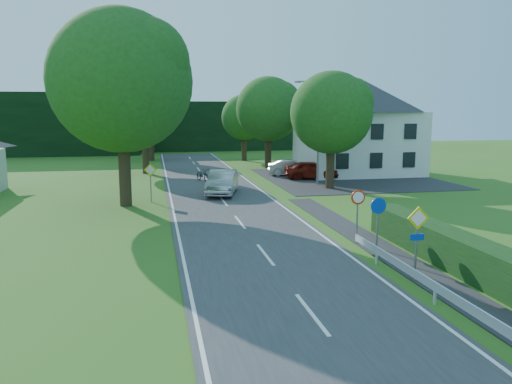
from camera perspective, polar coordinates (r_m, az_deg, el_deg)
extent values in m
cube|color=#363638|center=(27.73, -2.56, -2.60)|extent=(7.00, 80.00, 0.04)
cube|color=#272729|center=(43.37, 10.52, 1.57)|extent=(14.00, 16.00, 0.04)
cube|color=white|center=(27.42, -9.29, -2.79)|extent=(0.12, 80.00, 0.01)
cube|color=white|center=(28.41, 3.94, -2.27)|extent=(0.12, 80.00, 0.01)
cube|color=black|center=(73.86, -2.06, 7.55)|extent=(30.00, 5.00, 7.00)
cube|color=white|center=(46.62, 11.52, 5.50)|extent=(10.00, 8.00, 5.60)
pyramid|color=#292A2E|center=(46.55, 11.70, 10.79)|extent=(10.60, 8.40, 3.00)
cylinder|color=slate|center=(38.89, 7.12, 6.67)|extent=(0.16, 0.16, 8.00)
cylinder|color=slate|center=(38.66, 6.09, 12.46)|extent=(1.70, 0.10, 0.10)
cube|color=slate|center=(38.40, 4.78, 12.43)|extent=(0.50, 0.18, 0.12)
cylinder|color=slate|center=(17.68, 17.83, -6.00)|extent=(0.07, 0.07, 2.40)
cube|color=yellow|center=(17.42, 18.04, -2.85)|extent=(0.78, 0.04, 0.78)
cube|color=white|center=(17.42, 18.04, -2.85)|extent=(0.57, 0.05, 0.57)
cube|color=#0C3AB4|center=(17.57, 17.94, -4.93)|extent=(0.50, 0.04, 0.22)
cylinder|color=slate|center=(20.28, 13.68, -4.17)|extent=(0.07, 0.07, 2.20)
cylinder|color=#0C3AB4|center=(20.06, 13.82, -1.54)|extent=(0.64, 0.04, 0.64)
cylinder|color=slate|center=(22.06, 11.47, -3.01)|extent=(0.07, 0.07, 2.20)
cylinder|color=red|center=(21.85, 11.58, -0.59)|extent=(0.64, 0.04, 0.64)
cylinder|color=white|center=(21.83, 11.60, -0.60)|extent=(0.48, 0.04, 0.48)
cylinder|color=slate|center=(32.14, -11.94, 0.81)|extent=(0.07, 0.07, 2.20)
cube|color=yellow|center=(31.99, -11.99, 2.49)|extent=(0.78, 0.04, 0.78)
cube|color=white|center=(31.99, -11.99, 2.49)|extent=(0.57, 0.05, 0.57)
imported|color=#B4B4B9|center=(34.29, -3.87, 1.11)|extent=(2.95, 5.27, 1.64)
imported|color=black|center=(40.78, -6.12, 1.96)|extent=(1.38, 2.11, 1.05)
imported|color=maroon|center=(42.15, 6.43, 2.52)|extent=(4.78, 2.78, 1.53)
imported|color=#A7A6AB|center=(44.40, 4.11, 2.80)|extent=(4.39, 2.17, 1.38)
imported|color=#B1B2B8|center=(45.96, 15.07, 2.76)|extent=(5.54, 3.40, 1.43)
imported|color=#BB370F|center=(44.89, 8.91, 3.14)|extent=(2.22, 2.26, 1.93)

